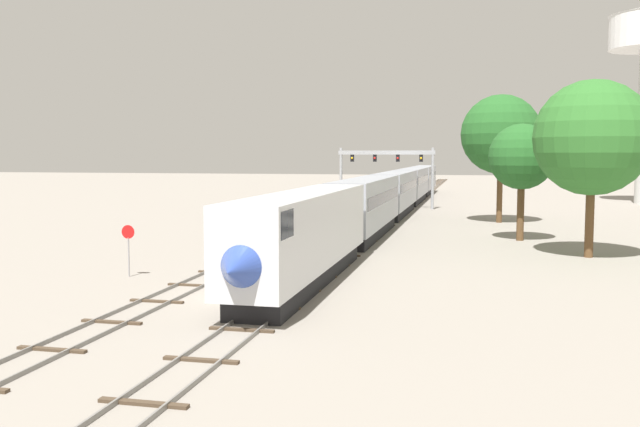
{
  "coord_description": "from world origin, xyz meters",
  "views": [
    {
      "loc": [
        10.65,
        -30.51,
        6.75
      ],
      "look_at": [
        1.0,
        12.0,
        3.0
      ],
      "focal_mm": 38.49,
      "sensor_mm": 36.0,
      "label": 1
    }
  ],
  "objects_px": {
    "stop_sign": "(128,243)",
    "trackside_tree_mid": "(501,134)",
    "trackside_tree_left": "(522,157)",
    "trackside_tree_right": "(592,138)",
    "passenger_train": "(396,192)",
    "signal_gantry": "(386,164)"
  },
  "relations": [
    {
      "from": "passenger_train",
      "to": "stop_sign",
      "type": "distance_m",
      "value": 43.63
    },
    {
      "from": "stop_sign",
      "to": "trackside_tree_mid",
      "type": "height_order",
      "value": "trackside_tree_mid"
    },
    {
      "from": "passenger_train",
      "to": "signal_gantry",
      "type": "xyz_separation_m",
      "value": [
        -2.25,
        8.6,
        2.98
      ]
    },
    {
      "from": "trackside_tree_right",
      "to": "passenger_train",
      "type": "bearing_deg",
      "value": 118.76
    },
    {
      "from": "passenger_train",
      "to": "trackside_tree_mid",
      "type": "distance_m",
      "value": 14.2
    },
    {
      "from": "trackside_tree_right",
      "to": "stop_sign",
      "type": "bearing_deg",
      "value": -152.94
    },
    {
      "from": "trackside_tree_left",
      "to": "trackside_tree_right",
      "type": "distance_m",
      "value": 9.16
    },
    {
      "from": "trackside_tree_left",
      "to": "passenger_train",
      "type": "bearing_deg",
      "value": 120.1
    },
    {
      "from": "trackside_tree_left",
      "to": "trackside_tree_mid",
      "type": "xyz_separation_m",
      "value": [
        -1.14,
        14.42,
        2.18
      ]
    },
    {
      "from": "stop_sign",
      "to": "trackside_tree_left",
      "type": "distance_m",
      "value": 31.22
    },
    {
      "from": "passenger_train",
      "to": "trackside_tree_left",
      "type": "distance_m",
      "value": 24.55
    },
    {
      "from": "trackside_tree_mid",
      "to": "trackside_tree_right",
      "type": "height_order",
      "value": "trackside_tree_mid"
    },
    {
      "from": "trackside_tree_right",
      "to": "trackside_tree_left",
      "type": "bearing_deg",
      "value": 115.18
    },
    {
      "from": "signal_gantry",
      "to": "trackside_tree_right",
      "type": "distance_m",
      "value": 42.02
    },
    {
      "from": "signal_gantry",
      "to": "trackside_tree_mid",
      "type": "distance_m",
      "value": 20.38
    },
    {
      "from": "passenger_train",
      "to": "stop_sign",
      "type": "relative_size",
      "value": 36.5
    },
    {
      "from": "trackside_tree_left",
      "to": "trackside_tree_mid",
      "type": "relative_size",
      "value": 0.72
    },
    {
      "from": "signal_gantry",
      "to": "trackside_tree_left",
      "type": "xyz_separation_m",
      "value": [
        14.4,
        -29.56,
        0.96
      ]
    },
    {
      "from": "passenger_train",
      "to": "trackside_tree_mid",
      "type": "xyz_separation_m",
      "value": [
        11.02,
        -6.54,
        6.13
      ]
    },
    {
      "from": "trackside_tree_mid",
      "to": "trackside_tree_right",
      "type": "distance_m",
      "value": 23.19
    },
    {
      "from": "stop_sign",
      "to": "trackside_tree_mid",
      "type": "distance_m",
      "value": 42.18
    },
    {
      "from": "signal_gantry",
      "to": "trackside_tree_left",
      "type": "bearing_deg",
      "value": -64.03
    }
  ]
}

